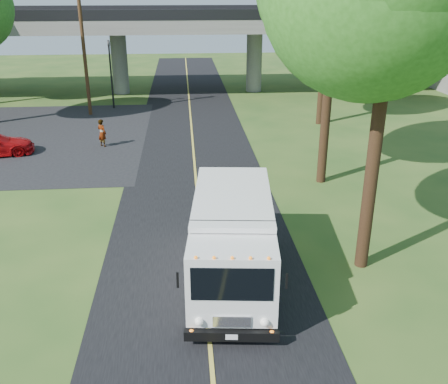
{
  "coord_description": "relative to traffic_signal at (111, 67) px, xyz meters",
  "views": [
    {
      "loc": [
        -0.52,
        -13.68,
        9.05
      ],
      "look_at": [
        0.96,
        4.16,
        1.6
      ],
      "focal_mm": 40.0,
      "sensor_mm": 36.0,
      "label": 1
    }
  ],
  "objects": [
    {
      "name": "road",
      "position": [
        6.0,
        -16.0,
        -3.19
      ],
      "size": [
        7.0,
        90.0,
        0.02
      ],
      "primitive_type": "cube",
      "color": "black",
      "rests_on": "ground"
    },
    {
      "name": "parking_lot",
      "position": [
        -5.0,
        -8.0,
        -3.19
      ],
      "size": [
        16.0,
        18.0,
        0.01
      ],
      "primitive_type": "cube",
      "color": "black",
      "rests_on": "ground"
    },
    {
      "name": "pedestrian",
      "position": [
        0.58,
        -10.23,
        -2.36
      ],
      "size": [
        0.73,
        0.7,
        1.68
      ],
      "primitive_type": "imported",
      "rotation": [
        0.0,
        0.0,
        2.47
      ],
      "color": "gray",
      "rests_on": "ground"
    },
    {
      "name": "overpass",
      "position": [
        6.0,
        6.0,
        1.36
      ],
      "size": [
        54.0,
        10.0,
        7.3
      ],
      "color": "slate",
      "rests_on": "ground"
    },
    {
      "name": "utility_pole",
      "position": [
        -1.5,
        -2.0,
        1.4
      ],
      "size": [
        1.6,
        0.26,
        9.0
      ],
      "color": "#472D19",
      "rests_on": "ground"
    },
    {
      "name": "ground",
      "position": [
        6.0,
        -26.0,
        -3.2
      ],
      "size": [
        120.0,
        120.0,
        0.0
      ],
      "primitive_type": "plane",
      "color": "#2A4D1B",
      "rests_on": "ground"
    },
    {
      "name": "step_van",
      "position": [
        6.92,
        -25.61,
        -1.65
      ],
      "size": [
        3.18,
        7.03,
        2.86
      ],
      "rotation": [
        0.0,
        0.0,
        -0.1
      ],
      "color": "white",
      "rests_on": "ground"
    },
    {
      "name": "lane_line",
      "position": [
        6.0,
        -16.0,
        -3.17
      ],
      "size": [
        0.12,
        90.0,
        0.01
      ],
      "primitive_type": "cube",
      "color": "gold",
      "rests_on": "road"
    },
    {
      "name": "traffic_signal",
      "position": [
        0.0,
        0.0,
        0.0
      ],
      "size": [
        0.18,
        0.22,
        5.2
      ],
      "color": "black",
      "rests_on": "ground"
    }
  ]
}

